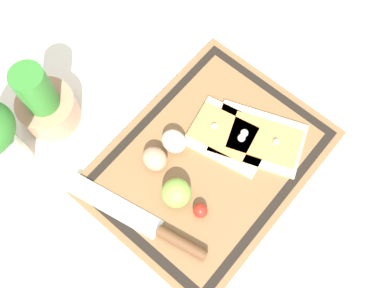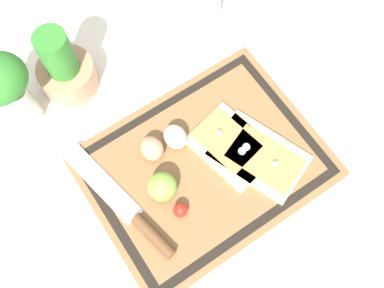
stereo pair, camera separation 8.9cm
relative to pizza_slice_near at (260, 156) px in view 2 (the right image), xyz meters
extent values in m
plane|color=silver|center=(-0.10, 0.05, -0.02)|extent=(6.00, 6.00, 0.00)
cube|color=brown|center=(-0.10, 0.05, -0.02)|extent=(0.46, 0.35, 0.01)
cube|color=black|center=(-0.10, 0.05, -0.01)|extent=(0.43, 0.33, 0.00)
cube|color=brown|center=(-0.10, 0.05, -0.01)|extent=(0.40, 0.29, 0.00)
cube|color=beige|center=(0.00, 0.00, 0.00)|extent=(0.18, 0.21, 0.01)
cube|color=#E08E47|center=(0.00, -0.01, 0.00)|extent=(0.13, 0.16, 0.00)
sphere|color=silver|center=(-0.03, 0.03, 0.01)|extent=(0.02, 0.02, 0.02)
sphere|color=silver|center=(0.01, -0.03, 0.01)|extent=(0.01, 0.01, 0.01)
cube|color=beige|center=(-0.03, 0.05, 0.00)|extent=(0.15, 0.18, 0.01)
cube|color=#E08E47|center=(-0.04, 0.07, 0.00)|extent=(0.11, 0.14, 0.00)
sphere|color=silver|center=(-0.01, 0.03, 0.01)|extent=(0.02, 0.02, 0.02)
sphere|color=silver|center=(-0.04, 0.08, 0.01)|extent=(0.01, 0.01, 0.01)
cube|color=silver|center=(-0.29, 0.13, 0.00)|extent=(0.08, 0.20, 0.00)
cylinder|color=brown|center=(-0.26, -0.02, 0.01)|extent=(0.04, 0.10, 0.02)
ellipsoid|color=tan|center=(-0.17, 0.13, 0.02)|extent=(0.04, 0.05, 0.04)
ellipsoid|color=beige|center=(-0.12, 0.12, 0.02)|extent=(0.04, 0.05, 0.04)
sphere|color=#7FB742|center=(-0.20, 0.05, 0.02)|extent=(0.06, 0.06, 0.06)
sphere|color=red|center=(-0.19, 0.00, 0.01)|extent=(0.03, 0.03, 0.03)
cylinder|color=#AD7A5B|center=(-0.23, 0.37, 0.01)|extent=(0.12, 0.12, 0.07)
cylinder|color=#2D7528|center=(-0.23, 0.37, 0.08)|extent=(0.07, 0.07, 0.14)
cylinder|color=silver|center=(0.10, 0.36, 0.02)|extent=(0.09, 0.09, 0.09)
cylinder|color=#B73323|center=(0.10, 0.36, 0.00)|extent=(0.08, 0.08, 0.03)
cylinder|color=silver|center=(-0.35, 0.35, 0.04)|extent=(0.07, 0.07, 0.11)
camera|label=1|loc=(-0.35, -0.11, 0.84)|focal=42.00mm
camera|label=2|loc=(-0.28, -0.17, 0.84)|focal=42.00mm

